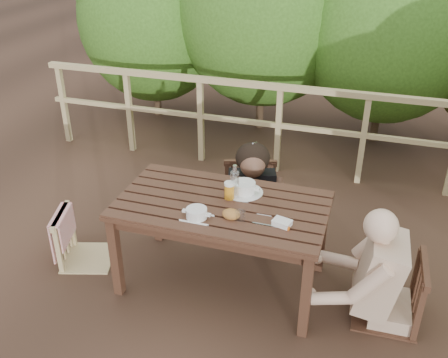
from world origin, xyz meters
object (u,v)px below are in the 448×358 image
(soup_far, at_px, (244,188))
(butter_tub, at_px, (282,224))
(diner_right, at_px, (404,235))
(tumbler, at_px, (240,216))
(chair_far, at_px, (251,174))
(chair_right, at_px, (394,263))
(soup_near, at_px, (197,214))
(table, at_px, (222,244))
(bottle, at_px, (235,182))
(woman, at_px, (252,157))
(bread_roll, at_px, (231,214))
(chair_left, at_px, (83,217))
(beer_glass, at_px, (229,191))

(soup_far, height_order, butter_tub, soup_far)
(diner_right, xyz_separation_m, tumbler, (-1.09, -0.17, 0.04))
(chair_far, xyz_separation_m, diner_right, (1.30, -0.90, 0.21))
(chair_far, distance_m, chair_right, 1.56)
(soup_near, relative_size, butter_tub, 2.00)
(table, xyz_separation_m, chair_right, (1.25, -0.00, 0.12))
(soup_far, bearing_deg, bottle, -117.93)
(woman, xyz_separation_m, bread_roll, (0.14, -1.09, 0.08))
(table, xyz_separation_m, woman, (-0.01, 0.92, 0.31))
(chair_left, relative_size, chair_right, 0.90)
(chair_right, height_order, bread_roll, chair_right)
(woman, bearing_deg, soup_near, 69.09)
(diner_right, height_order, soup_far, diner_right)
(bread_roll, bearing_deg, butter_tub, 1.49)
(chair_left, xyz_separation_m, soup_far, (1.28, 0.28, 0.34))
(tumbler, xyz_separation_m, butter_tub, (0.29, 0.02, -0.01))
(tumbler, bearing_deg, table, 137.36)
(chair_left, height_order, butter_tub, chair_left)
(chair_right, bearing_deg, butter_tub, -80.51)
(table, relative_size, soup_far, 5.29)
(soup_near, height_order, bottle, bottle)
(chair_right, bearing_deg, bottle, -97.22)
(bottle, bearing_deg, soup_far, 62.07)
(chair_left, height_order, soup_far, chair_left)
(chair_left, bearing_deg, bottle, -98.18)
(table, distance_m, soup_far, 0.47)
(bread_roll, xyz_separation_m, bottle, (-0.06, 0.28, 0.10))
(woman, bearing_deg, butter_tub, 98.45)
(chair_left, relative_size, soup_far, 2.91)
(beer_glass, relative_size, bottle, 0.53)
(chair_far, xyz_separation_m, soup_near, (-0.09, -1.14, 0.25))
(bottle, relative_size, tumbler, 3.38)
(chair_left, xyz_separation_m, tumbler, (1.36, -0.10, 0.33))
(woman, bearing_deg, table, 74.62)
(chair_right, distance_m, soup_near, 1.41)
(chair_far, bearing_deg, woman, 73.73)
(soup_far, bearing_deg, bread_roll, -88.42)
(chair_far, relative_size, chair_right, 1.07)
(bread_roll, bearing_deg, table, 126.19)
(chair_right, distance_m, butter_tub, 0.83)
(beer_glass, bearing_deg, woman, 93.21)
(bread_roll, bearing_deg, soup_far, 91.58)
(chair_far, bearing_deg, table, -105.36)
(soup_far, xyz_separation_m, bottle, (-0.05, -0.09, 0.09))
(chair_right, relative_size, woman, 0.71)
(bread_roll, bearing_deg, beer_glass, 110.08)
(bottle, relative_size, butter_tub, 2.22)
(woman, height_order, soup_near, woman)
(diner_right, distance_m, soup_near, 1.41)
(chair_left, bearing_deg, bread_roll, -110.80)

